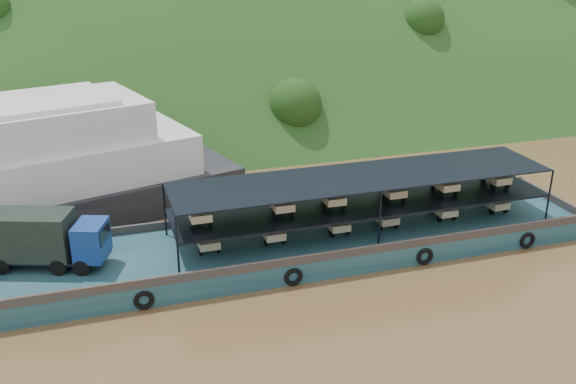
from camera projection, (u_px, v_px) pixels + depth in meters
name	position (u px, v px, depth m)	size (l,w,h in m)	color
ground	(335.00, 255.00, 38.37)	(160.00, 160.00, 0.00)	brown
hillside	(215.00, 112.00, 70.27)	(140.00, 28.00, 28.00)	#1E3C15
cargo_barge	(293.00, 238.00, 38.10)	(35.09, 7.18, 4.54)	#143648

